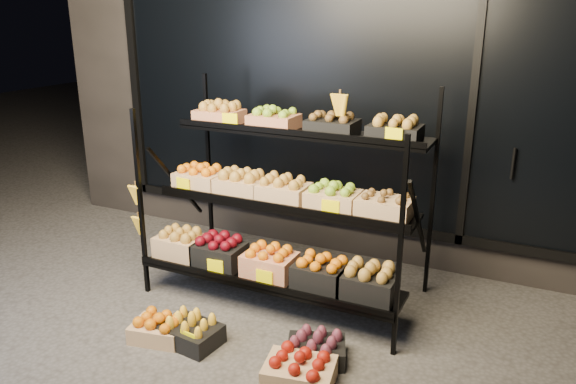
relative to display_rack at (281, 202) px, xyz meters
The scene contains 8 objects.
ground 0.99m from the display_rack, 88.82° to the right, with size 24.00×24.00×0.00m, color #514F4C.
building 2.21m from the display_rack, 89.64° to the left, with size 6.00×2.08×3.50m.
display_rack is the anchor object (origin of this frame).
tag_floor_a 1.25m from the display_rack, 101.48° to the right, with size 0.13×0.01×0.12m, color #FFF100.
floor_crate_left 1.27m from the display_rack, 117.38° to the right, with size 0.40×0.33×0.19m.
floor_crate_midleft 1.16m from the display_rack, 106.07° to the right, with size 0.43×0.34×0.20m.
floor_crate_midright 1.34m from the display_rack, 58.42° to the right, with size 0.47×0.38×0.21m.
floor_crate_right 1.16m from the display_rack, 49.57° to the right, with size 0.45×0.39×0.19m.
Camera 1 is at (1.78, -3.04, 2.20)m, focal length 35.00 mm.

